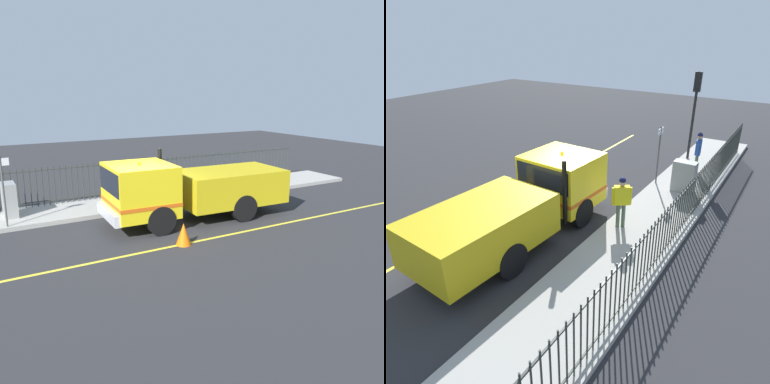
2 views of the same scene
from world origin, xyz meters
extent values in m
plane|color=#2B2B2D|center=(0.00, 0.00, 0.00)|extent=(51.30, 51.30, 0.00)
cube|color=#A3A099|center=(2.90, 0.00, 0.08)|extent=(2.40, 23.32, 0.16)
cube|color=yellow|center=(-2.07, 0.00, 0.00)|extent=(0.12, 20.99, 0.01)
cube|color=yellow|center=(0.02, 0.16, 1.32)|extent=(2.32, 2.16, 1.67)
cube|color=black|center=(0.02, 0.16, 1.69)|extent=(2.14, 2.19, 0.74)
cube|color=gold|center=(-0.15, -3.30, 1.07)|extent=(2.41, 3.95, 1.19)
cube|color=silver|center=(0.08, 1.26, 0.63)|extent=(2.12, 0.30, 0.36)
cube|color=#DB5914|center=(0.02, 0.16, 0.95)|extent=(2.34, 2.18, 0.12)
cylinder|color=black|center=(-0.98, -0.10, 0.48)|extent=(0.35, 0.97, 0.96)
cylinder|color=black|center=(1.00, -0.20, 0.48)|extent=(0.35, 0.97, 0.96)
cylinder|color=black|center=(-1.14, -3.25, 0.48)|extent=(0.35, 0.97, 0.96)
cylinder|color=black|center=(0.84, -3.35, 0.48)|extent=(0.35, 0.97, 0.96)
sphere|color=orange|center=(0.02, 0.16, 2.20)|extent=(0.12, 0.12, 0.12)
cylinder|color=black|center=(0.92, -1.01, 1.48)|extent=(0.14, 0.14, 2.01)
cube|color=yellow|center=(2.21, 0.18, 1.25)|extent=(0.51, 0.45, 0.60)
sphere|color=tan|center=(2.21, 0.18, 1.66)|extent=(0.22, 0.22, 0.22)
sphere|color=#14193F|center=(2.21, 0.18, 1.74)|extent=(0.21, 0.21, 0.21)
cylinder|color=#4C6047|center=(2.28, 0.23, 0.56)|extent=(0.12, 0.12, 0.80)
cylinder|color=#4C6047|center=(2.14, 0.13, 0.56)|extent=(0.12, 0.12, 0.80)
cylinder|color=yellow|center=(2.43, 0.34, 1.22)|extent=(0.09, 0.09, 0.57)
cylinder|color=yellow|center=(1.99, 0.03, 1.22)|extent=(0.09, 0.09, 0.57)
cylinder|color=#2D332D|center=(3.89, -9.91, 0.91)|extent=(0.04, 0.04, 1.51)
cylinder|color=#2D332D|center=(3.89, -9.69, 0.91)|extent=(0.04, 0.04, 1.51)
cylinder|color=#2D332D|center=(3.89, -9.46, 0.91)|extent=(0.04, 0.04, 1.51)
cylinder|color=#2D332D|center=(3.89, -9.24, 0.91)|extent=(0.04, 0.04, 1.51)
cylinder|color=#2D332D|center=(3.89, -9.02, 0.91)|extent=(0.04, 0.04, 1.51)
cylinder|color=#2D332D|center=(3.89, -8.80, 0.91)|extent=(0.04, 0.04, 1.51)
cylinder|color=#2D332D|center=(3.89, -8.57, 0.91)|extent=(0.04, 0.04, 1.51)
cylinder|color=#2D332D|center=(3.89, -8.35, 0.91)|extent=(0.04, 0.04, 1.51)
cylinder|color=#2D332D|center=(3.89, -8.13, 0.91)|extent=(0.04, 0.04, 1.51)
cylinder|color=#2D332D|center=(3.89, -7.91, 0.91)|extent=(0.04, 0.04, 1.51)
cylinder|color=#2D332D|center=(3.89, -7.68, 0.91)|extent=(0.04, 0.04, 1.51)
cylinder|color=#2D332D|center=(3.89, -7.46, 0.91)|extent=(0.04, 0.04, 1.51)
cylinder|color=#2D332D|center=(3.89, -7.24, 0.91)|extent=(0.04, 0.04, 1.51)
cylinder|color=#2D332D|center=(3.89, -7.01, 0.91)|extent=(0.04, 0.04, 1.51)
cylinder|color=#2D332D|center=(3.89, -6.79, 0.91)|extent=(0.04, 0.04, 1.51)
cylinder|color=#2D332D|center=(3.89, -6.57, 0.91)|extent=(0.04, 0.04, 1.51)
cylinder|color=#2D332D|center=(3.89, -6.35, 0.91)|extent=(0.04, 0.04, 1.51)
cylinder|color=#2D332D|center=(3.89, -6.12, 0.91)|extent=(0.04, 0.04, 1.51)
cylinder|color=#2D332D|center=(3.89, -5.90, 0.91)|extent=(0.04, 0.04, 1.51)
cylinder|color=#2D332D|center=(3.89, -5.68, 0.91)|extent=(0.04, 0.04, 1.51)
cylinder|color=#2D332D|center=(3.89, -5.46, 0.91)|extent=(0.04, 0.04, 1.51)
cylinder|color=#2D332D|center=(3.89, -5.23, 0.91)|extent=(0.04, 0.04, 1.51)
cylinder|color=#2D332D|center=(3.89, -5.01, 0.91)|extent=(0.04, 0.04, 1.51)
cylinder|color=#2D332D|center=(3.89, -4.79, 0.91)|extent=(0.04, 0.04, 1.51)
cylinder|color=#2D332D|center=(3.89, -4.57, 0.91)|extent=(0.04, 0.04, 1.51)
cylinder|color=#2D332D|center=(3.89, -4.34, 0.91)|extent=(0.04, 0.04, 1.51)
cylinder|color=#2D332D|center=(3.89, -4.12, 0.91)|extent=(0.04, 0.04, 1.51)
cylinder|color=#2D332D|center=(3.89, -3.90, 0.91)|extent=(0.04, 0.04, 1.51)
cylinder|color=#2D332D|center=(3.89, -3.67, 0.91)|extent=(0.04, 0.04, 1.51)
cylinder|color=#2D332D|center=(3.89, -3.45, 0.91)|extent=(0.04, 0.04, 1.51)
cylinder|color=#2D332D|center=(3.89, -3.23, 0.91)|extent=(0.04, 0.04, 1.51)
cylinder|color=#2D332D|center=(3.89, -3.01, 0.91)|extent=(0.04, 0.04, 1.51)
cylinder|color=#2D332D|center=(3.89, -2.78, 0.91)|extent=(0.04, 0.04, 1.51)
cylinder|color=#2D332D|center=(3.89, -2.56, 0.91)|extent=(0.04, 0.04, 1.51)
cylinder|color=#2D332D|center=(3.89, -2.34, 0.91)|extent=(0.04, 0.04, 1.51)
cylinder|color=#2D332D|center=(3.89, -2.12, 0.91)|extent=(0.04, 0.04, 1.51)
cylinder|color=#2D332D|center=(3.89, -1.89, 0.91)|extent=(0.04, 0.04, 1.51)
cylinder|color=#2D332D|center=(3.89, -1.67, 0.91)|extent=(0.04, 0.04, 1.51)
cylinder|color=#2D332D|center=(3.89, -1.45, 0.91)|extent=(0.04, 0.04, 1.51)
cylinder|color=#2D332D|center=(3.89, -1.22, 0.91)|extent=(0.04, 0.04, 1.51)
cylinder|color=#2D332D|center=(3.89, -1.00, 0.91)|extent=(0.04, 0.04, 1.51)
cylinder|color=#2D332D|center=(3.89, -0.78, 0.91)|extent=(0.04, 0.04, 1.51)
cylinder|color=#2D332D|center=(3.89, -0.56, 0.91)|extent=(0.04, 0.04, 1.51)
cylinder|color=#2D332D|center=(3.89, -0.33, 0.91)|extent=(0.04, 0.04, 1.51)
cylinder|color=#2D332D|center=(3.89, -0.11, 0.91)|extent=(0.04, 0.04, 1.51)
cylinder|color=#2D332D|center=(3.89, 0.11, 0.91)|extent=(0.04, 0.04, 1.51)
cylinder|color=#2D332D|center=(3.89, 0.33, 0.91)|extent=(0.04, 0.04, 1.51)
cylinder|color=#2D332D|center=(3.89, 0.56, 0.91)|extent=(0.04, 0.04, 1.51)
cylinder|color=#2D332D|center=(3.89, 0.78, 0.91)|extent=(0.04, 0.04, 1.51)
cylinder|color=#2D332D|center=(3.89, 1.00, 0.91)|extent=(0.04, 0.04, 1.51)
cylinder|color=#2D332D|center=(3.89, 1.22, 0.91)|extent=(0.04, 0.04, 1.51)
cylinder|color=#2D332D|center=(3.89, 1.45, 0.91)|extent=(0.04, 0.04, 1.51)
cylinder|color=#2D332D|center=(3.89, 1.67, 0.91)|extent=(0.04, 0.04, 1.51)
cylinder|color=#2D332D|center=(3.89, 1.89, 0.91)|extent=(0.04, 0.04, 1.51)
cylinder|color=#2D332D|center=(3.89, 2.12, 0.91)|extent=(0.04, 0.04, 1.51)
cylinder|color=#2D332D|center=(3.89, 2.34, 0.91)|extent=(0.04, 0.04, 1.51)
cylinder|color=#2D332D|center=(3.89, 2.56, 0.91)|extent=(0.04, 0.04, 1.51)
cylinder|color=#2D332D|center=(3.89, 2.78, 0.91)|extent=(0.04, 0.04, 1.51)
cylinder|color=#2D332D|center=(3.89, 3.01, 0.91)|extent=(0.04, 0.04, 1.51)
cylinder|color=#2D332D|center=(3.89, 3.23, 0.91)|extent=(0.04, 0.04, 1.51)
cylinder|color=#2D332D|center=(3.89, 3.45, 0.91)|extent=(0.04, 0.04, 1.51)
cylinder|color=#2D332D|center=(3.89, 3.67, 0.91)|extent=(0.04, 0.04, 1.51)
cylinder|color=#2D332D|center=(3.89, 3.90, 0.91)|extent=(0.04, 0.04, 1.51)
cube|color=#2D332D|center=(3.89, 0.00, 1.54)|extent=(0.04, 19.82, 0.04)
cube|color=#2D332D|center=(3.89, 0.00, 0.34)|extent=(0.04, 19.82, 0.04)
cube|color=gray|center=(3.02, 3.86, 0.76)|extent=(0.84, 0.45, 1.21)
cone|color=orange|center=(-2.10, -0.31, 0.33)|extent=(0.47, 0.47, 0.67)
cylinder|color=#4C4C4C|center=(1.86, 4.11, 1.32)|extent=(0.06, 0.06, 2.34)
cube|color=white|center=(1.86, 4.11, 2.29)|extent=(0.03, 0.50, 0.24)
camera|label=1|loc=(-12.23, 5.22, 4.47)|focal=38.35mm
camera|label=2|loc=(6.32, -8.64, 5.89)|focal=32.91mm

